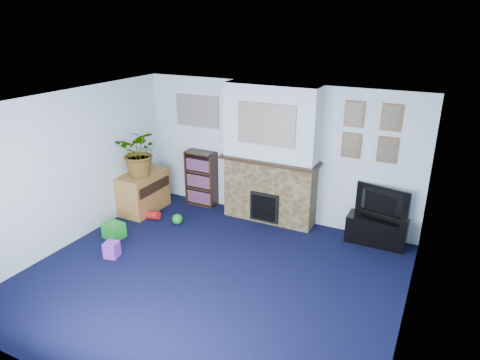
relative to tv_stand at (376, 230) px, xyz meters
The scene contains 26 objects.
floor 2.77m from the tv_stand, 132.56° to the right, with size 5.00×4.50×0.01m, color black.
ceiling 3.51m from the tv_stand, 132.56° to the right, with size 5.00×4.50×0.01m, color white.
wall_back 2.12m from the tv_stand, behind, with size 5.00×0.04×2.40m, color silver.
wall_front 4.77m from the tv_stand, 113.54° to the right, with size 5.00×0.04×2.40m, color silver.
wall_left 4.91m from the tv_stand, 155.05° to the right, with size 0.04×4.50×2.40m, color silver.
wall_right 2.34m from the tv_stand, 72.61° to the right, with size 0.04×4.50×2.40m, color silver.
chimney_breast 2.10m from the tv_stand, behind, with size 1.72×0.50×2.40m.
collage_main 2.44m from the tv_stand, behind, with size 1.00×0.03×0.68m, color gray.
collage_left 3.76m from the tv_stand, behind, with size 0.90×0.03×0.58m, color gray.
portrait_tl 1.87m from the tv_stand, 160.48° to the left, with size 0.30×0.03×0.40m, color brown.
portrait_tr 1.79m from the tv_stand, 94.03° to the left, with size 0.30×0.03×0.40m, color brown.
portrait_bl 1.41m from the tv_stand, 160.48° to the left, with size 0.30×0.03×0.40m, color brown.
portrait_br 1.29m from the tv_stand, 94.03° to the left, with size 0.30×0.03×0.40m, color brown.
tv_stand is the anchor object (origin of this frame).
television 0.46m from the tv_stand, 90.00° to the left, with size 0.86×0.11×0.49m, color black.
bookshelf 3.31m from the tv_stand, behind, with size 0.58×0.28×1.05m.
sideboard 4.16m from the tv_stand, behind, with size 0.52×0.94×0.73m, color #A06B33.
potted_plant 4.22m from the tv_stand, 169.96° to the right, with size 0.77×0.67×0.86m, color #26661E.
mantel_clock 2.19m from the tv_stand, behind, with size 0.11×0.07×0.15m, color gold.
mantel_candle 1.82m from the tv_stand, behind, with size 0.04×0.04×0.14m, color #B2BFC6.
mantel_teddy 2.61m from the tv_stand, behind, with size 0.12×0.12×0.12m, color gray.
mantel_can 1.57m from the tv_stand, behind, with size 0.06×0.06×0.13m, color purple.
green_crate 4.25m from the tv_stand, 155.72° to the right, with size 0.32×0.25×0.25m, color #198C26.
toy_ball 3.34m from the tv_stand, 164.76° to the right, with size 0.19×0.19×0.19m, color #198C26.
toy_block 4.13m from the tv_stand, 147.32° to the right, with size 0.20×0.20×0.24m, color purple.
toy_tube 3.86m from the tv_stand, 166.35° to the right, with size 0.14×0.14×0.31m, color red.
Camera 1 is at (2.65, -4.37, 3.39)m, focal length 32.00 mm.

